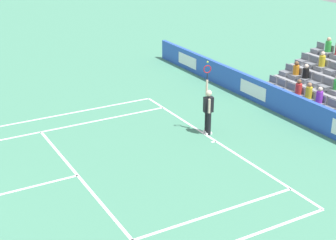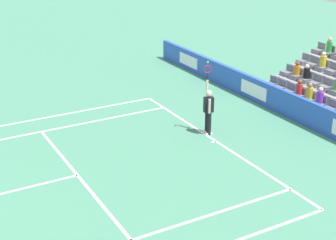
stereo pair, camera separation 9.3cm
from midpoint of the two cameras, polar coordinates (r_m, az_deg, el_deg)
line_baseline at (r=19.31m, az=5.24°, el=-2.37°), size 10.97×0.10×0.01m
line_service at (r=17.07m, az=-10.23°, el=-6.12°), size 8.23×0.10×0.01m
line_singles_sideline_left at (r=20.55m, az=-15.35°, el=-1.54°), size 0.10×11.89×0.01m
line_doubles_sideline_left at (r=21.79m, az=-16.29°, el=-0.27°), size 0.10×11.89×0.01m
line_centre_mark at (r=19.26m, az=5.00°, el=-2.43°), size 0.10×0.20×0.01m
sponsor_barrier at (r=21.54m, az=14.26°, el=1.21°), size 22.75×0.22×1.08m
tennis_player at (r=19.60m, az=4.38°, el=1.18°), size 0.51×0.40×2.85m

